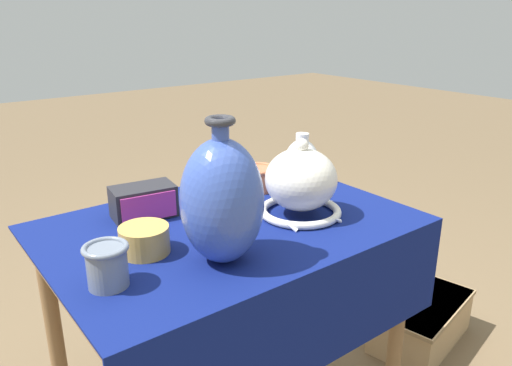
% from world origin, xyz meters
% --- Properties ---
extents(display_table, '(0.96, 0.67, 0.74)m').
position_xyz_m(display_table, '(0.00, -0.02, 0.65)').
color(display_table, olive).
rests_on(display_table, ground_plane).
extents(vase_tall_bulbous, '(0.19, 0.19, 0.33)m').
position_xyz_m(vase_tall_bulbous, '(-0.13, -0.17, 0.89)').
color(vase_tall_bulbous, '#3851A8').
rests_on(vase_tall_bulbous, display_table).
extents(vase_dome_bell, '(0.23, 0.24, 0.22)m').
position_xyz_m(vase_dome_bell, '(0.19, -0.08, 0.83)').
color(vase_dome_bell, white).
rests_on(vase_dome_bell, display_table).
extents(mosaic_tile_box, '(0.18, 0.12, 0.09)m').
position_xyz_m(mosaic_tile_box, '(-0.16, 0.17, 0.79)').
color(mosaic_tile_box, '#232328').
rests_on(mosaic_tile_box, display_table).
extents(pot_squat_ochre, '(0.12, 0.12, 0.07)m').
position_xyz_m(pot_squat_ochre, '(-0.26, -0.03, 0.77)').
color(pot_squat_ochre, gold).
rests_on(pot_squat_ochre, display_table).
extents(cup_wide_terracotta, '(0.12, 0.12, 0.08)m').
position_xyz_m(cup_wide_terracotta, '(0.22, 0.16, 0.78)').
color(cup_wide_terracotta, '#BC6642').
rests_on(cup_wide_terracotta, display_table).
extents(jar_round_porcelain, '(0.11, 0.11, 0.17)m').
position_xyz_m(jar_round_porcelain, '(0.37, 0.12, 0.82)').
color(jar_round_porcelain, white).
rests_on(jar_round_porcelain, display_table).
extents(cup_wide_slate, '(0.09, 0.09, 0.09)m').
position_xyz_m(cup_wide_slate, '(-0.38, -0.12, 0.79)').
color(cup_wide_slate, slate).
rests_on(cup_wide_slate, display_table).
extents(wooden_crate, '(0.49, 0.35, 0.18)m').
position_xyz_m(wooden_crate, '(0.89, -0.06, 0.10)').
color(wooden_crate, tan).
rests_on(wooden_crate, ground_plane).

